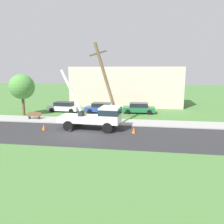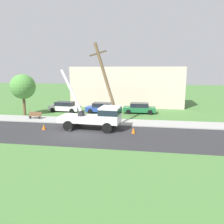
{
  "view_description": "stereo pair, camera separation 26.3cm",
  "coord_description": "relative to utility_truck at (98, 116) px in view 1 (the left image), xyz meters",
  "views": [
    {
      "loc": [
        6.14,
        -19.49,
        5.98
      ],
      "look_at": [
        2.72,
        3.28,
        1.57
      ],
      "focal_mm": 35.7,
      "sensor_mm": 36.0,
      "label": 1
    },
    {
      "loc": [
        6.4,
        -19.45,
        5.98
      ],
      "look_at": [
        2.72,
        3.28,
        1.57
      ],
      "focal_mm": 35.7,
      "sensor_mm": 36.0,
      "label": 2
    }
  ],
  "objects": [
    {
      "name": "ground_plane",
      "position": [
        -1.47,
        10.01,
        -1.41
      ],
      "size": [
        120.0,
        120.0,
        0.0
      ],
      "primitive_type": "plane",
      "color": "#477538"
    },
    {
      "name": "sidewalk_strip",
      "position": [
        -1.47,
        3.16,
        -1.36
      ],
      "size": [
        80.0,
        3.05,
        0.1
      ],
      "primitive_type": "cube",
      "color": "#9E9E99",
      "rests_on": "ground"
    },
    {
      "name": "utility_truck",
      "position": [
        0.0,
        0.0,
        0.0
      ],
      "size": [
        6.75,
        3.21,
        5.98
      ],
      "color": "silver",
      "rests_on": "ground"
    },
    {
      "name": "traffic_cone_behind",
      "position": [
        -5.34,
        -1.08,
        -1.13
      ],
      "size": [
        0.36,
        0.36,
        0.56
      ],
      "primitive_type": "cone",
      "color": "orange",
      "rests_on": "ground"
    },
    {
      "name": "lowrise_building_backdrop",
      "position": [
        1.46,
        16.01,
        1.79
      ],
      "size": [
        18.0,
        6.0,
        6.4
      ],
      "primitive_type": "cube",
      "color": "beige",
      "rests_on": "ground"
    },
    {
      "name": "roadside_tree_near",
      "position": [
        -11.17,
        5.37,
        2.35
      ],
      "size": [
        3.23,
        3.23,
        5.4
      ],
      "color": "brown",
      "rests_on": "ground"
    },
    {
      "name": "traffic_cone_ahead",
      "position": [
        3.67,
        -0.92,
        -1.13
      ],
      "size": [
        0.36,
        0.36,
        0.56
      ],
      "primitive_type": "cone",
      "color": "orange",
      "rests_on": "ground"
    },
    {
      "name": "parked_sedan_white",
      "position": [
        -6.85,
        8.67,
        -0.7
      ],
      "size": [
        4.5,
        2.2,
        1.42
      ],
      "color": "silver",
      "rests_on": "ground"
    },
    {
      "name": "road_asphalt",
      "position": [
        -1.47,
        -1.99,
        -1.4
      ],
      "size": [
        80.0,
        7.25,
        0.01
      ],
      "primitive_type": "cube",
      "color": "#2B2B2D",
      "rests_on": "ground"
    },
    {
      "name": "park_bench",
      "position": [
        -8.59,
        3.23,
        -0.95
      ],
      "size": [
        1.6,
        0.45,
        0.9
      ],
      "color": "brown",
      "rests_on": "ground"
    },
    {
      "name": "parked_sedan_blue",
      "position": [
        -1.36,
        8.57,
        -0.7
      ],
      "size": [
        4.4,
        2.02,
        1.42
      ],
      "color": "#263F99",
      "rests_on": "ground"
    },
    {
      "name": "parked_sedan_green",
      "position": [
        3.83,
        9.17,
        -0.7
      ],
      "size": [
        4.42,
        2.05,
        1.42
      ],
      "color": "#1E6638",
      "rests_on": "ground"
    },
    {
      "name": "leaning_utility_pole",
      "position": [
        0.72,
        1.52,
        3.05
      ],
      "size": [
        3.17,
        1.54,
        8.7
      ],
      "color": "brown",
      "rests_on": "ground"
    }
  ]
}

